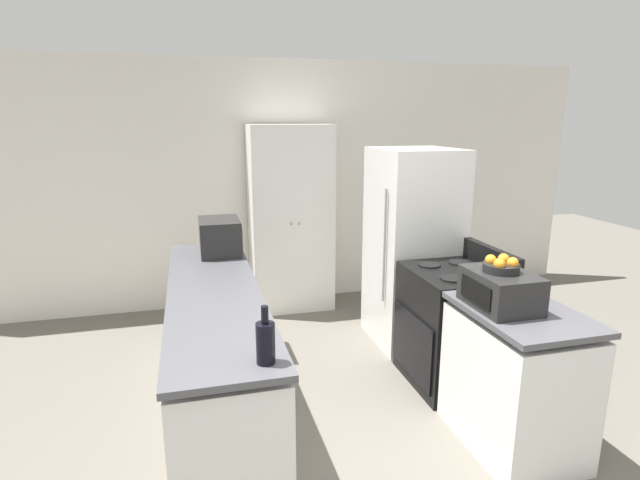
{
  "coord_description": "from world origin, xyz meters",
  "views": [
    {
      "loc": [
        -0.99,
        -1.85,
        1.99
      ],
      "look_at": [
        0.0,
        1.9,
        1.05
      ],
      "focal_mm": 28.0,
      "sensor_mm": 36.0,
      "label": 1
    }
  ],
  "objects_px": {
    "stove": "(452,326)",
    "microwave": "(220,236)",
    "fruit_bowl": "(501,266)",
    "toaster_oven": "(500,290)",
    "wine_bottle": "(265,342)",
    "pantry_cabinet": "(291,219)",
    "refrigerator": "(413,248)"
  },
  "relations": [
    {
      "from": "pantry_cabinet",
      "to": "microwave",
      "type": "xyz_separation_m",
      "value": [
        -0.79,
        -0.92,
        0.07
      ]
    },
    {
      "from": "microwave",
      "to": "fruit_bowl",
      "type": "relative_size",
      "value": 2.1
    },
    {
      "from": "wine_bottle",
      "to": "toaster_oven",
      "type": "distance_m",
      "value": 1.5
    },
    {
      "from": "microwave",
      "to": "wine_bottle",
      "type": "relative_size",
      "value": 1.58
    },
    {
      "from": "microwave",
      "to": "toaster_oven",
      "type": "distance_m",
      "value": 2.27
    },
    {
      "from": "toaster_oven",
      "to": "fruit_bowl",
      "type": "height_order",
      "value": "fruit_bowl"
    },
    {
      "from": "stove",
      "to": "microwave",
      "type": "bearing_deg",
      "value": 150.11
    },
    {
      "from": "wine_bottle",
      "to": "stove",
      "type": "bearing_deg",
      "value": 33.83
    },
    {
      "from": "microwave",
      "to": "wine_bottle",
      "type": "bearing_deg",
      "value": -88.02
    },
    {
      "from": "microwave",
      "to": "toaster_oven",
      "type": "bearing_deg",
      "value": -47.67
    },
    {
      "from": "stove",
      "to": "microwave",
      "type": "relative_size",
      "value": 2.38
    },
    {
      "from": "toaster_oven",
      "to": "fruit_bowl",
      "type": "distance_m",
      "value": 0.15
    },
    {
      "from": "fruit_bowl",
      "to": "microwave",
      "type": "bearing_deg",
      "value": 132.32
    },
    {
      "from": "stove",
      "to": "wine_bottle",
      "type": "relative_size",
      "value": 3.77
    },
    {
      "from": "stove",
      "to": "refrigerator",
      "type": "relative_size",
      "value": 0.6
    },
    {
      "from": "stove",
      "to": "fruit_bowl",
      "type": "relative_size",
      "value": 5.0
    },
    {
      "from": "stove",
      "to": "fruit_bowl",
      "type": "xyz_separation_m",
      "value": [
        -0.13,
        -0.72,
        0.7
      ]
    },
    {
      "from": "wine_bottle",
      "to": "refrigerator",
      "type": "bearing_deg",
      "value": 49.05
    },
    {
      "from": "pantry_cabinet",
      "to": "refrigerator",
      "type": "bearing_deg",
      "value": -50.94
    },
    {
      "from": "refrigerator",
      "to": "fruit_bowl",
      "type": "height_order",
      "value": "refrigerator"
    },
    {
      "from": "stove",
      "to": "pantry_cabinet",
      "type": "bearing_deg",
      "value": 114.82
    },
    {
      "from": "pantry_cabinet",
      "to": "refrigerator",
      "type": "height_order",
      "value": "pantry_cabinet"
    },
    {
      "from": "stove",
      "to": "toaster_oven",
      "type": "bearing_deg",
      "value": -100.02
    },
    {
      "from": "pantry_cabinet",
      "to": "microwave",
      "type": "relative_size",
      "value": 4.39
    },
    {
      "from": "pantry_cabinet",
      "to": "refrigerator",
      "type": "xyz_separation_m",
      "value": [
        0.89,
        -1.09,
        -0.1
      ]
    },
    {
      "from": "toaster_oven",
      "to": "pantry_cabinet",
      "type": "bearing_deg",
      "value": 105.86
    },
    {
      "from": "wine_bottle",
      "to": "pantry_cabinet",
      "type": "bearing_deg",
      "value": 76.24
    },
    {
      "from": "fruit_bowl",
      "to": "pantry_cabinet",
      "type": "bearing_deg",
      "value": 105.79
    },
    {
      "from": "fruit_bowl",
      "to": "stove",
      "type": "bearing_deg",
      "value": 79.48
    },
    {
      "from": "pantry_cabinet",
      "to": "refrigerator",
      "type": "relative_size",
      "value": 1.11
    },
    {
      "from": "pantry_cabinet",
      "to": "fruit_bowl",
      "type": "distance_m",
      "value": 2.71
    },
    {
      "from": "microwave",
      "to": "wine_bottle",
      "type": "xyz_separation_m",
      "value": [
        0.07,
        -2.02,
        -0.04
      ]
    }
  ]
}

